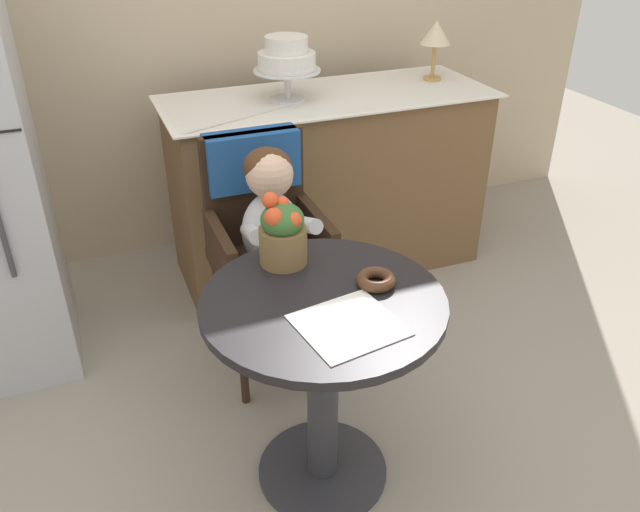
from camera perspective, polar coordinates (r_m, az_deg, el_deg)
The scene contains 10 objects.
ground_plane at distance 2.32m, azimuth 0.23°, elevation -18.66°, with size 8.00×8.00×0.00m, color gray.
cafe_table at distance 1.97m, azimuth 0.26°, elevation -8.93°, with size 0.72×0.72×0.72m.
wicker_chair at distance 2.47m, azimuth -5.23°, elevation 3.43°, with size 0.42×0.45×0.95m.
seated_child at distance 2.32m, azimuth -4.14°, elevation 2.65°, with size 0.27×0.32×0.73m.
paper_napkin at distance 1.74m, azimuth 2.55°, elevation -6.18°, with size 0.26×0.25×0.00m, color white.
donut_front at distance 1.90m, azimuth 5.03°, elevation -2.06°, with size 0.12×0.12×0.04m.
flower_vase at distance 1.97m, azimuth -3.37°, elevation 2.13°, with size 0.15×0.15×0.23m.
display_counter at distance 3.21m, azimuth 0.73°, elevation 6.49°, with size 1.56×0.62×0.90m.
tiered_cake_stand at distance 2.94m, azimuth -2.99°, elevation 17.17°, with size 0.30×0.30×0.28m.
table_lamp at distance 3.31m, azimuth 10.30°, elevation 18.84°, with size 0.15×0.15×0.28m.
Camera 1 is at (-0.57, -1.41, 1.76)m, focal length 35.83 mm.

